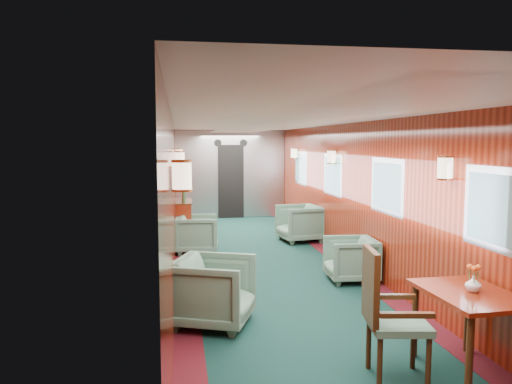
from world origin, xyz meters
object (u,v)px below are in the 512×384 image
at_px(dining_table, 470,305).
at_px(side_chair, 386,309).
at_px(armchair_left_near, 213,291).
at_px(armchair_left_far, 197,234).
at_px(armchair_right_far, 300,223).
at_px(credenza, 183,223).
at_px(armchair_right_near, 351,259).

bearing_deg(dining_table, side_chair, 175.85).
height_order(armchair_left_near, armchair_left_far, armchair_left_near).
bearing_deg(armchair_left_near, armchair_right_far, -3.97).
bearing_deg(credenza, armchair_left_near, -86.25).
relative_size(dining_table, armchair_right_near, 1.43).
bearing_deg(armchair_left_far, armchair_right_far, -67.77).
bearing_deg(credenza, dining_table, -67.62).
bearing_deg(armchair_left_near, armchair_right_near, -34.21).
distance_m(armchair_left_near, armchair_right_far, 4.99).
distance_m(side_chair, armchair_right_near, 3.14).
bearing_deg(armchair_left_near, side_chair, -116.76).
xyz_separation_m(armchair_left_far, armchair_right_near, (2.19, -2.30, -0.02)).
distance_m(dining_table, armchair_right_far, 6.09).
bearing_deg(dining_table, credenza, 110.48).
bearing_deg(armchair_left_far, credenza, 26.84).
relative_size(side_chair, credenza, 0.97).
bearing_deg(dining_table, armchair_right_near, 88.13).
bearing_deg(armchair_right_far, armchair_left_near, -33.94).
bearing_deg(armchair_right_near, side_chair, -10.73).
bearing_deg(armchair_right_near, armchair_left_near, -51.90).
xyz_separation_m(dining_table, armchair_right_far, (-0.03, 6.09, -0.25)).
distance_m(credenza, armchair_left_far, 0.65).
relative_size(dining_table, credenza, 0.86).
distance_m(side_chair, armchair_right_far, 6.11).
distance_m(dining_table, credenza, 6.43).
bearing_deg(armchair_left_near, dining_table, -104.78).
bearing_deg(armchair_right_near, armchair_right_far, -175.82).
height_order(side_chair, armchair_right_near, side_chair).
distance_m(dining_table, side_chair, 0.77).
height_order(armchair_left_near, armchair_right_near, armchair_left_near).
distance_m(dining_table, armchair_right_near, 3.07).
xyz_separation_m(credenza, armchair_right_far, (2.41, 0.14, -0.09)).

